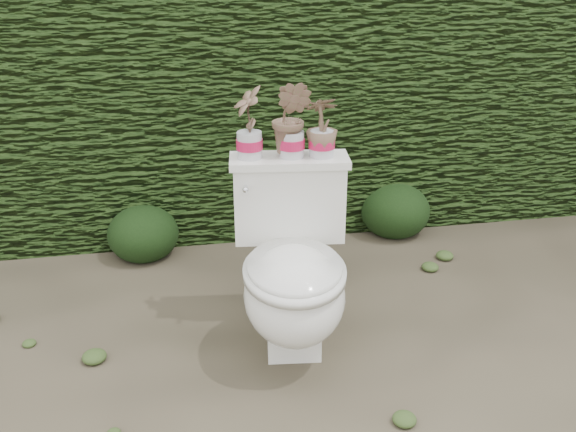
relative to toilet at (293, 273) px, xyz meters
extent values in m
plane|color=brown|center=(0.08, -0.04, -0.36)|extent=(60.00, 60.00, 0.00)
cube|color=#2D4818|center=(0.08, 1.56, 0.44)|extent=(8.00, 1.00, 1.60)
cube|color=white|center=(0.00, 0.02, -0.26)|extent=(0.25, 0.32, 0.20)
ellipsoid|color=white|center=(-0.01, -0.08, -0.06)|extent=(0.47, 0.56, 0.39)
cube|color=white|center=(0.03, 0.24, 0.22)|extent=(0.49, 0.22, 0.34)
cube|color=white|center=(0.03, 0.24, 0.40)|extent=(0.52, 0.25, 0.03)
cylinder|color=silver|center=(-0.17, 0.17, 0.32)|extent=(0.02, 0.06, 0.02)
sphere|color=silver|center=(-0.17, 0.14, 0.32)|extent=(0.03, 0.03, 0.03)
imported|color=#306F22|center=(-0.14, 0.26, 0.56)|extent=(0.13, 0.17, 0.28)
imported|color=#306F22|center=(0.04, 0.24, 0.57)|extent=(0.22, 0.21, 0.31)
imported|color=#306F22|center=(0.16, 0.22, 0.54)|extent=(0.15, 0.15, 0.24)
ellipsoid|color=black|center=(-0.65, 1.00, -0.20)|extent=(0.39, 0.39, 0.31)
ellipsoid|color=black|center=(0.81, 1.04, -0.19)|extent=(0.41, 0.41, 0.33)
camera|label=1|loc=(-0.43, -2.27, 1.27)|focal=40.00mm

